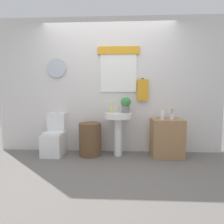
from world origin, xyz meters
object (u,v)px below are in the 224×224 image
pedestal_sink (118,124)px  lotion_bottle (163,115)px  wooden_cabinet (167,138)px  toothbrush_cup (172,116)px  potted_plant (126,104)px  soap_bottle (112,108)px  toilet (55,138)px  laundry_hamper (90,139)px

pedestal_sink → lotion_bottle: lotion_bottle is taller
wooden_cabinet → pedestal_sink: bearing=-180.0°
wooden_cabinet → toothbrush_cup: size_ratio=3.70×
potted_plant → lotion_bottle: 0.68m
wooden_cabinet → toothbrush_cup: toothbrush_cup is taller
wooden_cabinet → lotion_bottle: (-0.09, -0.04, 0.43)m
pedestal_sink → wooden_cabinet: pedestal_sink is taller
soap_bottle → lotion_bottle: 0.92m
toilet → laundry_hamper: 0.68m
soap_bottle → laundry_hamper: bearing=-172.9°
potted_plant → toothbrush_cup: 0.87m
pedestal_sink → toothbrush_cup: size_ratio=4.29×
toilet → potted_plant: potted_plant is taller
toilet → wooden_cabinet: toilet is taller
wooden_cabinet → potted_plant: potted_plant is taller
toothbrush_cup → laundry_hamper: bearing=-179.2°
laundry_hamper → lotion_bottle: 1.40m
soap_bottle → lotion_bottle: soap_bottle is taller
potted_plant → toothbrush_cup: bearing=-2.7°
soap_bottle → potted_plant: size_ratio=0.63×
laundry_hamper → wooden_cabinet: size_ratio=0.88×
wooden_cabinet → lotion_bottle: size_ratio=3.94×
laundry_hamper → potted_plant: 0.93m
wooden_cabinet → potted_plant: 0.97m
toilet → laundry_hamper: size_ratio=1.32×
toothbrush_cup → toilet: bearing=179.6°
potted_plant → lotion_bottle: bearing=-8.7°
soap_bottle → pedestal_sink: bearing=-22.6°
lotion_bottle → potted_plant: bearing=171.3°
wooden_cabinet → soap_bottle: soap_bottle is taller
toothbrush_cup → lotion_bottle: bearing=-162.4°
pedestal_sink → potted_plant: size_ratio=2.71×
laundry_hamper → soap_bottle: (0.40, 0.05, 0.58)m
toilet → soap_bottle: 1.23m
wooden_cabinet → toothbrush_cup: (0.09, 0.02, 0.40)m
laundry_hamper → soap_bottle: bearing=7.1°
laundry_hamper → wooden_cabinet: 1.41m
soap_bottle → toothbrush_cup: size_ratio=0.99×
lotion_bottle → toilet: bearing=177.8°
pedestal_sink → lotion_bottle: size_ratio=4.56×
soap_bottle → potted_plant: bearing=2.2°
laundry_hamper → toothbrush_cup: (1.50, 0.02, 0.44)m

